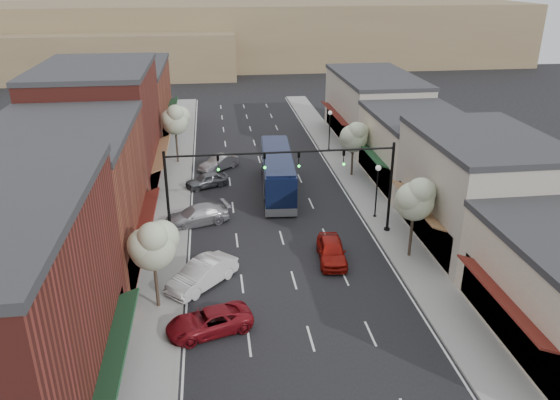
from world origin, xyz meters
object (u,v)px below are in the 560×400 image
object	(u,v)px
tree_right_far	(354,136)
tree_left_near	(153,244)
lamp_post_far	(330,124)
tree_left_far	(175,119)
parked_car_e	(219,163)
tree_right_near	(416,198)
coach_bus	(277,172)
parked_car_d	(207,180)
signal_mast_right	(359,176)
parked_car_a	(209,321)
parked_car_c	(197,215)
parked_car_b	(202,274)
lamp_post_near	(377,183)
red_hatchback	(332,251)
signal_mast_left	(201,183)

from	to	relation	value
tree_right_far	tree_left_near	xyz separation A→B (m)	(-16.60, -20.00, 0.23)
lamp_post_far	tree_left_near	bearing A→B (deg)	-119.78
tree_left_far	lamp_post_far	world-z (taller)	tree_left_far
parked_car_e	tree_right_near	bearing A→B (deg)	-8.68
lamp_post_far	coach_bus	xyz separation A→B (m)	(-7.00, -10.98, -1.15)
tree_right_near	parked_car_e	xyz separation A→B (m)	(-12.55, 19.51, -3.75)
parked_car_d	parked_car_e	xyz separation A→B (m)	(1.19, 4.50, 0.04)
signal_mast_right	parked_car_a	world-z (taller)	signal_mast_right
parked_car_d	parked_car_c	bearing A→B (deg)	-28.22
lamp_post_far	parked_car_b	distance (m)	29.29
tree_right_far	parked_car_a	size ratio (longest dim) A/B	1.16
tree_right_near	coach_bus	world-z (taller)	tree_right_near
lamp_post_far	parked_car_b	size ratio (longest dim) A/B	0.89
coach_bus	parked_car_c	xyz separation A→B (m)	(-7.00, -5.83, -1.12)
tree_right_far	parked_car_c	size ratio (longest dim) A/B	1.07
lamp_post_near	red_hatchback	bearing A→B (deg)	-127.87
tree_left_far	lamp_post_far	distance (m)	16.26
parked_car_c	coach_bus	bearing A→B (deg)	112.63
red_hatchback	tree_left_near	bearing A→B (deg)	-153.73
parked_car_a	coach_bus	bearing A→B (deg)	145.96
tree_right_far	coach_bus	size ratio (longest dim) A/B	0.46
lamp_post_near	parked_car_d	size ratio (longest dim) A/B	1.14
tree_right_near	tree_left_near	size ratio (longest dim) A/B	1.05
parked_car_e	lamp_post_far	bearing A→B (deg)	69.33
signal_mast_right	lamp_post_near	xyz separation A→B (m)	(2.18, 2.50, -1.62)
parked_car_a	parked_car_e	size ratio (longest dim) A/B	1.10
tree_right_near	lamp_post_far	world-z (taller)	tree_right_near
signal_mast_left	parked_car_c	distance (m)	5.06
signal_mast_right	tree_right_near	xyz separation A→B (m)	(2.73, -4.05, -0.17)
signal_mast_right	tree_right_far	size ratio (longest dim) A/B	1.51
signal_mast_right	coach_bus	world-z (taller)	signal_mast_right
signal_mast_left	coach_bus	bearing A→B (deg)	54.57
parked_car_d	parked_car_e	distance (m)	4.65
tree_right_far	tree_left_far	distance (m)	17.66
tree_right_far	parked_car_d	world-z (taller)	tree_right_far
tree_right_near	lamp_post_near	xyz separation A→B (m)	(-0.55, 6.56, -1.45)
signal_mast_left	tree_left_near	size ratio (longest dim) A/B	1.44
tree_right_near	parked_car_b	world-z (taller)	tree_right_near
parked_car_a	lamp_post_far	bearing A→B (deg)	140.11
tree_right_near	parked_car_d	bearing A→B (deg)	132.47
parked_car_c	parked_car_e	size ratio (longest dim) A/B	1.19
parked_car_b	tree_left_near	bearing A→B (deg)	-95.46
tree_left_far	parked_car_c	xyz separation A→B (m)	(2.05, -14.75, -3.87)
tree_right_far	red_hatchback	size ratio (longest dim) A/B	1.21
tree_left_near	red_hatchback	world-z (taller)	tree_left_near
signal_mast_right	lamp_post_far	world-z (taller)	signal_mast_right
tree_left_far	parked_car_d	distance (m)	8.52
tree_right_far	coach_bus	distance (m)	8.37
tree_left_far	parked_car_b	xyz separation A→B (m)	(2.51, -23.82, -3.78)
signal_mast_right	signal_mast_left	bearing A→B (deg)	180.00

